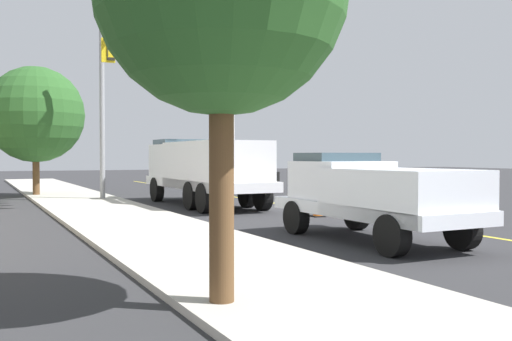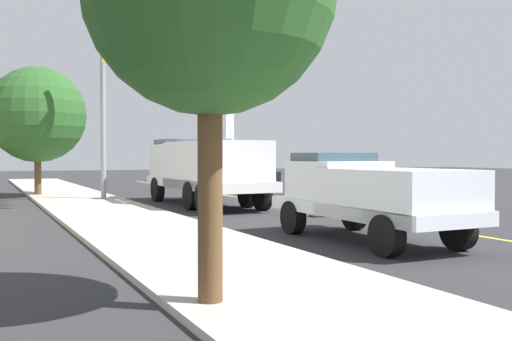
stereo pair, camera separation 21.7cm
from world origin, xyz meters
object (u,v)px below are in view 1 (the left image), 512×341
(utility_bucket_truck, at_px, (204,165))
(traffic_cone_mid_front, at_px, (318,205))
(passing_minivan, at_px, (243,174))
(traffic_signal_mast, at_px, (112,68))
(traffic_cone_mid_rear, at_px, (210,189))
(service_pickup_truck, at_px, (373,193))

(utility_bucket_truck, xyz_separation_m, traffic_cone_mid_front, (-5.55, -2.05, -1.23))
(passing_minivan, bearing_deg, traffic_signal_mast, 125.85)
(passing_minivan, bearing_deg, traffic_cone_mid_rear, 136.41)
(passing_minivan, height_order, traffic_cone_mid_front, passing_minivan)
(service_pickup_truck, distance_m, traffic_cone_mid_front, 5.41)
(traffic_cone_mid_front, bearing_deg, passing_minivan, -11.64)
(service_pickup_truck, xyz_separation_m, traffic_cone_mid_front, (5.15, -1.46, -0.74))
(passing_minivan, xyz_separation_m, traffic_cone_mid_front, (-13.21, 2.72, -0.59))
(service_pickup_truck, bearing_deg, traffic_cone_mid_rear, -4.24)
(passing_minivan, height_order, traffic_signal_mast, traffic_signal_mast)
(utility_bucket_truck, distance_m, traffic_cone_mid_rear, 4.93)
(utility_bucket_truck, height_order, passing_minivan, utility_bucket_truck)
(utility_bucket_truck, xyz_separation_m, passing_minivan, (7.66, -4.77, -0.64))
(service_pickup_truck, distance_m, traffic_cone_mid_rear, 15.21)
(traffic_signal_mast, bearing_deg, service_pickup_truck, -162.74)
(traffic_cone_mid_rear, bearing_deg, service_pickup_truck, 175.76)
(passing_minivan, xyz_separation_m, traffic_cone_mid_rear, (-3.21, 3.06, -0.61))
(passing_minivan, relative_size, traffic_cone_mid_front, 6.28)
(service_pickup_truck, distance_m, passing_minivan, 18.84)
(utility_bucket_truck, relative_size, traffic_cone_mid_rear, 11.33)
(traffic_cone_mid_front, bearing_deg, service_pickup_truck, 164.19)
(traffic_cone_mid_front, relative_size, traffic_signal_mast, 0.10)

